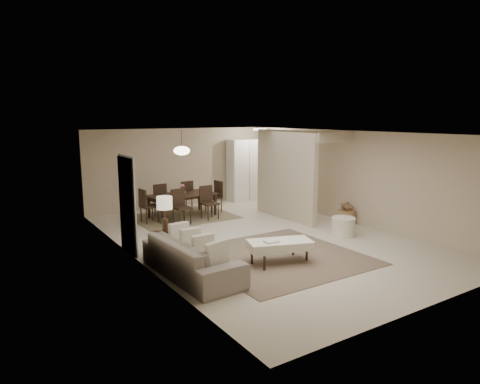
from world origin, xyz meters
TOP-DOWN VIEW (x-y plane):
  - floor at (0.00, 0.00)m, footprint 9.00×9.00m
  - ceiling at (0.00, 0.00)m, footprint 9.00×9.00m
  - back_wall at (0.00, 4.50)m, footprint 6.00×0.00m
  - left_wall at (-3.00, 0.00)m, footprint 0.00×9.00m
  - right_wall at (3.00, 0.00)m, footprint 0.00×9.00m
  - partition at (1.80, 1.25)m, footprint 0.15×2.50m
  - doorway at (-2.97, 0.60)m, footprint 0.04×0.90m
  - pantry_cabinet at (2.35, 4.15)m, footprint 1.20×0.55m
  - flush_light at (2.30, 3.20)m, footprint 0.44×0.44m
  - living_rug at (-0.46, -1.38)m, footprint 3.20×3.20m
  - sofa at (-2.45, -1.38)m, footprint 2.39×1.03m
  - ottoman_bench at (-0.66, -1.68)m, footprint 1.38×0.95m
  - side_table at (-2.40, -0.06)m, footprint 0.57×0.57m
  - table_lamp at (-2.40, -0.06)m, footprint 0.32×0.32m
  - round_pouf at (1.84, -0.97)m, footprint 0.58×0.58m
  - wicker_basket at (2.75, -0.21)m, footprint 0.54×0.54m
  - dining_rug at (-0.59, 2.93)m, footprint 2.80×2.10m
  - dining_table at (-0.59, 2.93)m, footprint 1.98×1.22m
  - dining_chairs at (-0.59, 2.93)m, footprint 2.57×1.95m
  - vase at (-0.59, 2.93)m, footprint 0.19×0.19m
  - yellow_mat at (2.45, 2.02)m, footprint 1.09×0.79m
  - pendant_light at (-0.59, 2.93)m, footprint 0.46×0.46m

SIDE VIEW (x-z plane):
  - floor at x=0.00m, z-range 0.00..0.00m
  - living_rug at x=-0.46m, z-range 0.00..0.01m
  - dining_rug at x=-0.59m, z-range 0.00..0.01m
  - yellow_mat at x=2.45m, z-range 0.00..0.01m
  - wicker_basket at x=2.75m, z-range 0.00..0.38m
  - round_pouf at x=1.84m, z-range 0.00..0.45m
  - side_table at x=-2.40m, z-range 0.00..0.50m
  - dining_table at x=-0.59m, z-range 0.00..0.67m
  - sofa at x=-2.45m, z-range 0.00..0.69m
  - ottoman_bench at x=-0.66m, z-range 0.14..0.59m
  - dining_chairs at x=-0.59m, z-range 0.00..0.95m
  - vase at x=-0.59m, z-range 0.67..0.83m
  - doorway at x=-2.97m, z-range 0.00..2.04m
  - pantry_cabinet at x=2.35m, z-range 0.00..2.10m
  - table_lamp at x=-2.40m, z-range 0.68..1.44m
  - back_wall at x=0.00m, z-range -1.75..4.25m
  - left_wall at x=-3.00m, z-range -3.25..5.75m
  - right_wall at x=3.00m, z-range -3.25..5.75m
  - partition at x=1.80m, z-range 0.00..2.50m
  - pendant_light at x=-0.59m, z-range 1.57..2.27m
  - flush_light at x=2.30m, z-range 2.44..2.48m
  - ceiling at x=0.00m, z-range 2.50..2.50m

